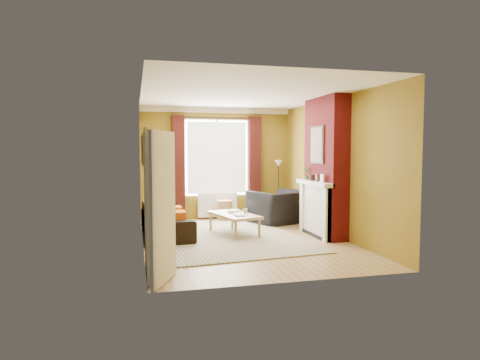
# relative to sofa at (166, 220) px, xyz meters

# --- Properties ---
(ground) EXTENTS (5.50, 5.50, 0.00)m
(ground) POSITION_rel_sofa_xyz_m (1.42, -0.79, -0.32)
(ground) COLOR olive
(ground) RESTS_ON ground
(room_walls) EXTENTS (3.82, 5.54, 2.83)m
(room_walls) POSITION_rel_sofa_xyz_m (2.06, -0.51, 1.07)
(room_walls) COLOR olive
(room_walls) RESTS_ON ground
(striped_rug) EXTENTS (3.12, 4.07, 0.02)m
(striped_rug) POSITION_rel_sofa_xyz_m (1.12, -0.49, -0.31)
(striped_rug) COLOR teal
(striped_rug) RESTS_ON ground
(sofa) EXTENTS (0.96, 2.21, 0.63)m
(sofa) POSITION_rel_sofa_xyz_m (0.00, 0.00, 0.00)
(sofa) COLOR black
(sofa) RESTS_ON ground
(armchair) EXTENTS (1.51, 1.43, 0.77)m
(armchair) POSITION_rel_sofa_xyz_m (2.70, 0.86, 0.07)
(armchair) COLOR black
(armchair) RESTS_ON ground
(coffee_table) EXTENTS (0.95, 1.43, 0.44)m
(coffee_table) POSITION_rel_sofa_xyz_m (1.36, -0.26, 0.07)
(coffee_table) COLOR tan
(coffee_table) RESTS_ON ground
(wicker_stool) EXTENTS (0.52, 0.52, 0.50)m
(wicker_stool) POSITION_rel_sofa_xyz_m (1.55, 1.58, -0.07)
(wicker_stool) COLOR #9C7043
(wicker_stool) RESTS_ON ground
(floor_lamp) EXTENTS (0.25, 0.25, 1.49)m
(floor_lamp) POSITION_rel_sofa_xyz_m (2.97, 1.61, 0.86)
(floor_lamp) COLOR black
(floor_lamp) RESTS_ON ground
(book_a) EXTENTS (0.21, 0.27, 0.02)m
(book_a) POSITION_rel_sofa_xyz_m (1.30, -0.57, 0.13)
(book_a) COLOR #999999
(book_a) RESTS_ON coffee_table
(book_b) EXTENTS (0.27, 0.34, 0.02)m
(book_b) POSITION_rel_sofa_xyz_m (1.35, 0.07, 0.13)
(book_b) COLOR #999999
(book_b) RESTS_ON coffee_table
(mug) EXTENTS (0.11, 0.11, 0.10)m
(mug) POSITION_rel_sofa_xyz_m (1.60, -0.24, 0.17)
(mug) COLOR #999999
(mug) RESTS_ON coffee_table
(tv_remote) EXTENTS (0.09, 0.17, 0.02)m
(tv_remote) POSITION_rel_sofa_xyz_m (1.30, -0.17, 0.13)
(tv_remote) COLOR #28282A
(tv_remote) RESTS_ON coffee_table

